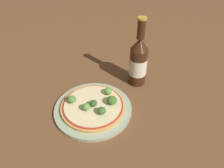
% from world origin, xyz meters
% --- Properties ---
extents(ground_plane, '(3.00, 3.00, 0.00)m').
position_xyz_m(ground_plane, '(0.00, 0.00, 0.00)').
color(ground_plane, brown).
extents(plate, '(0.24, 0.24, 0.01)m').
position_xyz_m(plate, '(-0.01, -0.02, 0.01)').
color(plate, '#93A384').
rests_on(plate, ground_plane).
extents(pizza, '(0.20, 0.20, 0.01)m').
position_xyz_m(pizza, '(-0.01, -0.02, 0.02)').
color(pizza, tan).
rests_on(pizza, plate).
extents(broccoli_floret_0, '(0.03, 0.03, 0.03)m').
position_xyz_m(broccoli_floret_0, '(-0.06, -0.05, 0.04)').
color(broccoli_floret_0, '#6B8E51').
rests_on(broccoli_floret_0, pizza).
extents(broccoli_floret_1, '(0.03, 0.03, 0.03)m').
position_xyz_m(broccoli_floret_1, '(0.04, 0.02, 0.04)').
color(broccoli_floret_1, '#6B8E51').
rests_on(broccoli_floret_1, pizza).
extents(broccoli_floret_2, '(0.02, 0.02, 0.02)m').
position_xyz_m(broccoli_floret_2, '(0.00, -0.02, 0.04)').
color(broccoli_floret_2, '#6B8E51').
rests_on(broccoli_floret_2, pizza).
extents(broccoli_floret_3, '(0.02, 0.02, 0.02)m').
position_xyz_m(broccoli_floret_3, '(0.00, 0.05, 0.04)').
color(broccoli_floret_3, '#6B8E51').
rests_on(broccoli_floret_3, pizza).
extents(broccoli_floret_4, '(0.02, 0.02, 0.03)m').
position_xyz_m(broccoli_floret_4, '(0.04, -0.03, 0.04)').
color(broccoli_floret_4, '#6B8E51').
rests_on(broccoli_floret_4, pizza).
extents(broccoli_floret_5, '(0.02, 0.02, 0.03)m').
position_xyz_m(broccoli_floret_5, '(-0.01, -0.05, 0.04)').
color(broccoli_floret_5, '#6B8E51').
rests_on(broccoli_floret_5, pizza).
extents(beer_bottle, '(0.06, 0.06, 0.25)m').
position_xyz_m(beer_bottle, '(0.02, 0.18, 0.09)').
color(beer_bottle, '#381E0F').
rests_on(beer_bottle, ground_plane).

